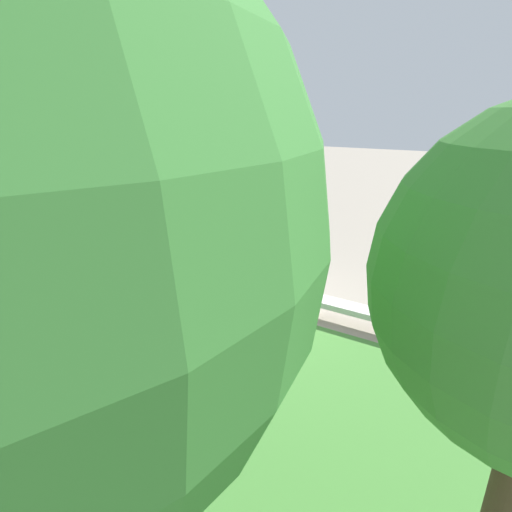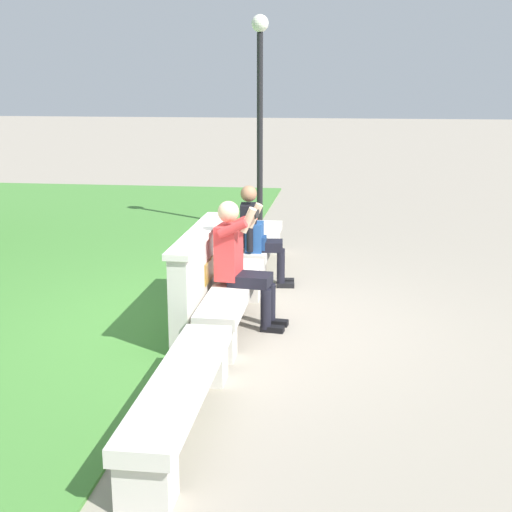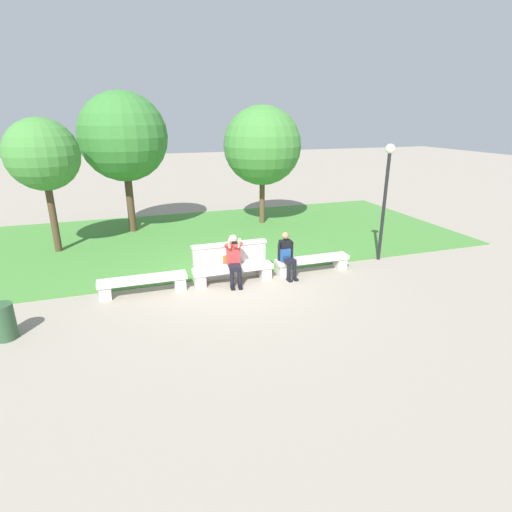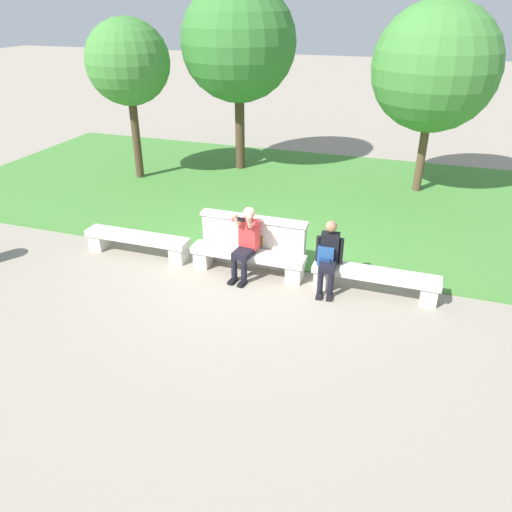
{
  "view_description": "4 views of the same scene",
  "coord_description": "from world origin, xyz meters",
  "px_view_note": "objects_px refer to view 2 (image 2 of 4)",
  "views": [
    {
      "loc": [
        -4.42,
        7.02,
        4.09
      ],
      "look_at": [
        0.08,
        -0.23,
        0.97
      ],
      "focal_mm": 28.0,
      "sensor_mm": 36.0,
      "label": 1
    },
    {
      "loc": [
        -7.01,
        -1.16,
        2.53
      ],
      "look_at": [
        0.18,
        -0.22,
        0.72
      ],
      "focal_mm": 50.0,
      "sensor_mm": 36.0,
      "label": 2
    },
    {
      "loc": [
        -2.58,
        -9.68,
        4.28
      ],
      "look_at": [
        0.49,
        -0.47,
        0.85
      ],
      "focal_mm": 28.0,
      "sensor_mm": 36.0,
      "label": 3
    },
    {
      "loc": [
        2.79,
        -7.78,
        4.65
      ],
      "look_at": [
        0.39,
        -0.67,
        0.75
      ],
      "focal_mm": 35.0,
      "sensor_mm": 36.0,
      "label": 4
    }
  ],
  "objects_px": {
    "person_photographer": "(240,258)",
    "person_distant": "(257,233)",
    "bench_mid": "(260,246)",
    "backpack": "(255,237)",
    "bench_main": "(181,394)",
    "bench_near": "(233,298)",
    "lamp_post": "(260,91)"
  },
  "relations": [
    {
      "from": "person_photographer",
      "to": "lamp_post",
      "type": "distance_m",
      "value": 5.09
    },
    {
      "from": "bench_main",
      "to": "person_distant",
      "type": "height_order",
      "value": "person_distant"
    },
    {
      "from": "person_photographer",
      "to": "person_distant",
      "type": "height_order",
      "value": "person_photographer"
    },
    {
      "from": "person_photographer",
      "to": "lamp_post",
      "type": "xyz_separation_m",
      "value": [
        4.81,
        0.39,
        1.59
      ]
    },
    {
      "from": "lamp_post",
      "to": "bench_mid",
      "type": "bearing_deg",
      "value": -172.74
    },
    {
      "from": "bench_main",
      "to": "person_photographer",
      "type": "xyz_separation_m",
      "value": [
        2.36,
        -0.08,
        0.43
      ]
    },
    {
      "from": "person_photographer",
      "to": "person_distant",
      "type": "distance_m",
      "value": 1.52
    },
    {
      "from": "backpack",
      "to": "bench_mid",
      "type": "bearing_deg",
      "value": 2.96
    },
    {
      "from": "bench_near",
      "to": "person_distant",
      "type": "height_order",
      "value": "person_distant"
    },
    {
      "from": "bench_main",
      "to": "person_distant",
      "type": "distance_m",
      "value": 3.9
    },
    {
      "from": "bench_mid",
      "to": "backpack",
      "type": "xyz_separation_m",
      "value": [
        -0.88,
        -0.05,
        0.32
      ]
    },
    {
      "from": "person_photographer",
      "to": "backpack",
      "type": "relative_size",
      "value": 3.08
    },
    {
      "from": "bench_mid",
      "to": "backpack",
      "type": "relative_size",
      "value": 5.12
    },
    {
      "from": "person_photographer",
      "to": "backpack",
      "type": "bearing_deg",
      "value": 1.24
    },
    {
      "from": "bench_main",
      "to": "person_distant",
      "type": "xyz_separation_m",
      "value": [
        3.88,
        -0.07,
        0.37
      ]
    },
    {
      "from": "person_photographer",
      "to": "bench_mid",
      "type": "bearing_deg",
      "value": 1.88
    },
    {
      "from": "bench_mid",
      "to": "person_distant",
      "type": "xyz_separation_m",
      "value": [
        -0.83,
        -0.07,
        0.37
      ]
    },
    {
      "from": "bench_near",
      "to": "backpack",
      "type": "height_order",
      "value": "backpack"
    },
    {
      "from": "bench_mid",
      "to": "person_distant",
      "type": "relative_size",
      "value": 1.74
    },
    {
      "from": "bench_main",
      "to": "lamp_post",
      "type": "xyz_separation_m",
      "value": [
        7.18,
        0.31,
        2.02
      ]
    },
    {
      "from": "person_photographer",
      "to": "person_distant",
      "type": "xyz_separation_m",
      "value": [
        1.52,
        0.01,
        -0.06
      ]
    },
    {
      "from": "lamp_post",
      "to": "bench_near",
      "type": "bearing_deg",
      "value": -176.27
    },
    {
      "from": "bench_near",
      "to": "lamp_post",
      "type": "xyz_separation_m",
      "value": [
        4.82,
        0.31,
        2.02
      ]
    },
    {
      "from": "bench_main",
      "to": "backpack",
      "type": "distance_m",
      "value": 3.85
    },
    {
      "from": "bench_main",
      "to": "bench_mid",
      "type": "xyz_separation_m",
      "value": [
        4.71,
        0.0,
        0.0
      ]
    },
    {
      "from": "bench_main",
      "to": "bench_mid",
      "type": "height_order",
      "value": "same"
    },
    {
      "from": "bench_mid",
      "to": "person_photographer",
      "type": "distance_m",
      "value": 2.39
    },
    {
      "from": "bench_main",
      "to": "backpack",
      "type": "xyz_separation_m",
      "value": [
        3.83,
        -0.05,
        0.32
      ]
    },
    {
      "from": "bench_near",
      "to": "bench_mid",
      "type": "height_order",
      "value": "same"
    },
    {
      "from": "bench_near",
      "to": "backpack",
      "type": "relative_size",
      "value": 5.12
    },
    {
      "from": "backpack",
      "to": "lamp_post",
      "type": "height_order",
      "value": "lamp_post"
    },
    {
      "from": "person_distant",
      "to": "backpack",
      "type": "relative_size",
      "value": 2.94
    }
  ]
}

